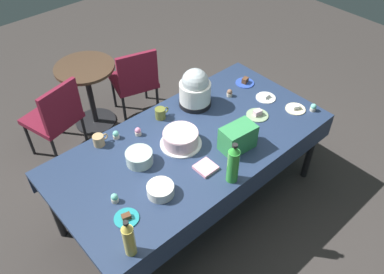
# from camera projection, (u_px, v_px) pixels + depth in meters

# --- Properties ---
(ground) EXTENTS (9.00, 9.00, 0.00)m
(ground) POSITION_uv_depth(u_px,v_px,m) (192.00, 202.00, 3.50)
(ground) COLOR #383330
(potluck_table) EXTENTS (2.20, 1.10, 0.75)m
(potluck_table) POSITION_uv_depth(u_px,v_px,m) (192.00, 148.00, 3.03)
(potluck_table) COLOR navy
(potluck_table) RESTS_ON ground
(frosted_layer_cake) EXTENTS (0.32, 0.32, 0.12)m
(frosted_layer_cake) POSITION_uv_depth(u_px,v_px,m) (181.00, 138.00, 2.93)
(frosted_layer_cake) COLOR silver
(frosted_layer_cake) RESTS_ON potluck_table
(slow_cooker) EXTENTS (0.28, 0.28, 0.34)m
(slow_cooker) POSITION_uv_depth(u_px,v_px,m) (195.00, 89.00, 3.23)
(slow_cooker) COLOR black
(slow_cooker) RESTS_ON potluck_table
(glass_salad_bowl) EXTENTS (0.20, 0.20, 0.10)m
(glass_salad_bowl) POSITION_uv_depth(u_px,v_px,m) (139.00, 157.00, 2.80)
(glass_salad_bowl) COLOR #B2C6BC
(glass_salad_bowl) RESTS_ON potluck_table
(ceramic_snack_bowl) EXTENTS (0.18, 0.18, 0.08)m
(ceramic_snack_bowl) POSITION_uv_depth(u_px,v_px,m) (160.00, 190.00, 2.59)
(ceramic_snack_bowl) COLOR silver
(ceramic_snack_bowl) RESTS_ON potluck_table
(dessert_plate_sage) EXTENTS (0.18, 0.18, 0.06)m
(dessert_plate_sage) POSITION_uv_depth(u_px,v_px,m) (257.00, 114.00, 3.21)
(dessert_plate_sage) COLOR #8CA87F
(dessert_plate_sage) RESTS_ON potluck_table
(dessert_plate_teal) EXTENTS (0.16, 0.16, 0.04)m
(dessert_plate_teal) POSITION_uv_depth(u_px,v_px,m) (126.00, 218.00, 2.46)
(dessert_plate_teal) COLOR teal
(dessert_plate_teal) RESTS_ON potluck_table
(dessert_plate_cobalt) EXTENTS (0.17, 0.17, 0.06)m
(dessert_plate_cobalt) POSITION_uv_depth(u_px,v_px,m) (245.00, 82.00, 3.56)
(dessert_plate_cobalt) COLOR #2D4CB2
(dessert_plate_cobalt) RESTS_ON potluck_table
(dessert_plate_white) EXTENTS (0.17, 0.17, 0.04)m
(dessert_plate_white) POSITION_uv_depth(u_px,v_px,m) (266.00, 97.00, 3.39)
(dessert_plate_white) COLOR white
(dessert_plate_white) RESTS_ON potluck_table
(dessert_plate_cream) EXTENTS (0.17, 0.17, 0.04)m
(dessert_plate_cream) POSITION_uv_depth(u_px,v_px,m) (295.00, 108.00, 3.28)
(dessert_plate_cream) COLOR beige
(dessert_plate_cream) RESTS_ON potluck_table
(cupcake_mint) EXTENTS (0.05, 0.05, 0.07)m
(cupcake_mint) POSITION_uv_depth(u_px,v_px,m) (115.00, 198.00, 2.55)
(cupcake_mint) COLOR beige
(cupcake_mint) RESTS_ON potluck_table
(cupcake_berry) EXTENTS (0.05, 0.05, 0.07)m
(cupcake_berry) POSITION_uv_depth(u_px,v_px,m) (230.00, 93.00, 3.40)
(cupcake_berry) COLOR beige
(cupcake_berry) RESTS_ON potluck_table
(cupcake_lemon) EXTENTS (0.05, 0.05, 0.07)m
(cupcake_lemon) POSITION_uv_depth(u_px,v_px,m) (138.00, 132.00, 3.03)
(cupcake_lemon) COLOR beige
(cupcake_lemon) RESTS_ON potluck_table
(cupcake_cocoa) EXTENTS (0.05, 0.05, 0.07)m
(cupcake_cocoa) POSITION_uv_depth(u_px,v_px,m) (313.00, 108.00, 3.25)
(cupcake_cocoa) COLOR beige
(cupcake_cocoa) RESTS_ON potluck_table
(cupcake_vanilla) EXTENTS (0.05, 0.05, 0.07)m
(cupcake_vanilla) POSITION_uv_depth(u_px,v_px,m) (116.00, 135.00, 3.00)
(cupcake_vanilla) COLOR beige
(cupcake_vanilla) RESTS_ON potluck_table
(soda_bottle_lime_soda) EXTENTS (0.08, 0.08, 0.34)m
(soda_bottle_lime_soda) POSITION_uv_depth(u_px,v_px,m) (233.00, 164.00, 2.60)
(soda_bottle_lime_soda) COLOR green
(soda_bottle_lime_soda) RESTS_ON potluck_table
(soda_bottle_ginger_ale) EXTENTS (0.07, 0.07, 0.30)m
(soda_bottle_ginger_ale) POSITION_uv_depth(u_px,v_px,m) (129.00, 239.00, 2.20)
(soda_bottle_ginger_ale) COLOR gold
(soda_bottle_ginger_ale) RESTS_ON potluck_table
(coffee_mug_olive) EXTENTS (0.13, 0.09, 0.09)m
(coffee_mug_olive) POSITION_uv_depth(u_px,v_px,m) (161.00, 113.00, 3.18)
(coffee_mug_olive) COLOR olive
(coffee_mug_olive) RESTS_ON potluck_table
(coffee_mug_tan) EXTENTS (0.13, 0.09, 0.09)m
(coffee_mug_tan) POSITION_uv_depth(u_px,v_px,m) (99.00, 140.00, 2.94)
(coffee_mug_tan) COLOR tan
(coffee_mug_tan) RESTS_ON potluck_table
(soda_carton) EXTENTS (0.27, 0.19, 0.20)m
(soda_carton) POSITION_uv_depth(u_px,v_px,m) (238.00, 138.00, 2.88)
(soda_carton) COLOR #338C4C
(soda_carton) RESTS_ON potluck_table
(paper_napkin_stack) EXTENTS (0.14, 0.14, 0.02)m
(paper_napkin_stack) POSITION_uv_depth(u_px,v_px,m) (206.00, 168.00, 2.78)
(paper_napkin_stack) COLOR pink
(paper_napkin_stack) RESTS_ON potluck_table
(maroon_chair_left) EXTENTS (0.54, 0.54, 0.85)m
(maroon_chair_left) POSITION_uv_depth(u_px,v_px,m) (56.00, 115.00, 3.63)
(maroon_chair_left) COLOR maroon
(maroon_chair_left) RESTS_ON ground
(maroon_chair_right) EXTENTS (0.54, 0.54, 0.85)m
(maroon_chair_right) POSITION_uv_depth(u_px,v_px,m) (135.00, 79.00, 4.08)
(maroon_chair_right) COLOR maroon
(maroon_chair_right) RESTS_ON ground
(round_cafe_table) EXTENTS (0.60, 0.60, 0.72)m
(round_cafe_table) POSITION_uv_depth(u_px,v_px,m) (88.00, 85.00, 3.98)
(round_cafe_table) COLOR #473323
(round_cafe_table) RESTS_ON ground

